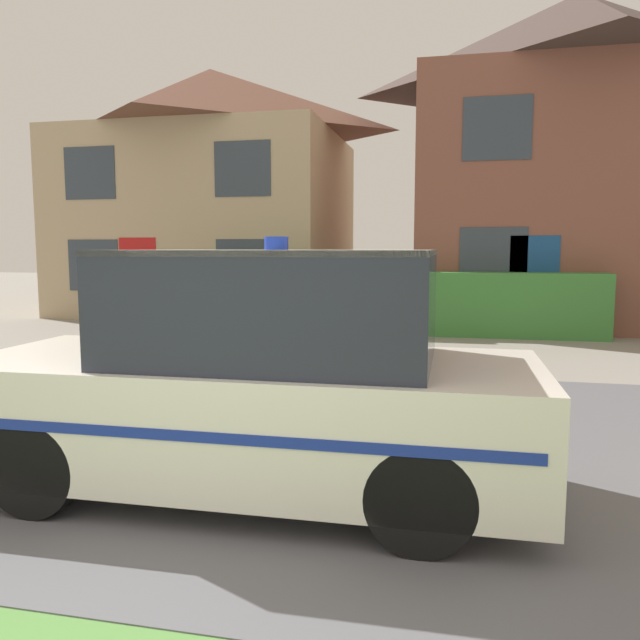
{
  "coord_description": "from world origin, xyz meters",
  "views": [
    {
      "loc": [
        1.41,
        -1.81,
        1.83
      ],
      "look_at": [
        -0.05,
        4.81,
        1.05
      ],
      "focal_mm": 35.0,
      "sensor_mm": 36.0,
      "label": 1
    }
  ],
  "objects_px": {
    "police_car": "(259,380)",
    "wheelie_bin": "(200,313)",
    "house_left": "(212,190)",
    "house_right": "(573,157)"
  },
  "relations": [
    {
      "from": "wheelie_bin",
      "to": "house_right",
      "type": "bearing_deg",
      "value": 24.02
    },
    {
      "from": "police_car",
      "to": "house_right",
      "type": "relative_size",
      "value": 0.52
    },
    {
      "from": "house_left",
      "to": "house_right",
      "type": "height_order",
      "value": "house_right"
    },
    {
      "from": "house_left",
      "to": "wheelie_bin",
      "type": "height_order",
      "value": "house_left"
    },
    {
      "from": "police_car",
      "to": "house_right",
      "type": "height_order",
      "value": "house_right"
    },
    {
      "from": "house_right",
      "to": "wheelie_bin",
      "type": "relative_size",
      "value": 7.42
    },
    {
      "from": "police_car",
      "to": "house_left",
      "type": "relative_size",
      "value": 0.54
    },
    {
      "from": "police_car",
      "to": "wheelie_bin",
      "type": "distance_m",
      "value": 8.12
    },
    {
      "from": "wheelie_bin",
      "to": "house_left",
      "type": "bearing_deg",
      "value": 98.5
    },
    {
      "from": "house_right",
      "to": "house_left",
      "type": "bearing_deg",
      "value": 177.91
    }
  ]
}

